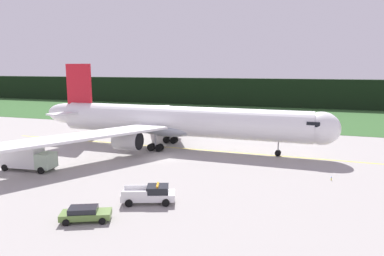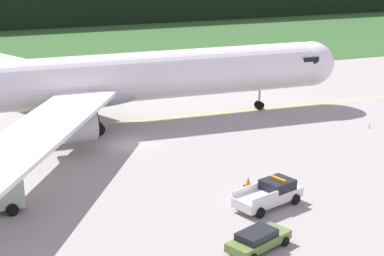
# 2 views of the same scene
# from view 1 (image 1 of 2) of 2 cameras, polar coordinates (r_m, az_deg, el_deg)

# --- Properties ---
(ground) EXTENTS (320.00, 320.00, 0.00)m
(ground) POSITION_cam_1_polar(r_m,az_deg,el_deg) (53.49, -5.02, -4.89)
(ground) COLOR #989490
(grass_verge) EXTENTS (320.00, 49.28, 0.04)m
(grass_verge) POSITION_cam_1_polar(r_m,az_deg,el_deg) (103.05, 6.51, 2.20)
(grass_verge) COLOR #2E5627
(grass_verge) RESTS_ON ground
(distant_tree_line) EXTENTS (288.00, 4.15, 9.61)m
(distant_tree_line) POSITION_cam_1_polar(r_m,az_deg,el_deg) (126.51, 8.81, 5.72)
(distant_tree_line) COLOR black
(distant_tree_line) RESTS_ON ground
(taxiway_centerline_main) EXTENTS (67.83, 1.36, 0.01)m
(taxiway_centerline_main) POSITION_cam_1_polar(r_m,az_deg,el_deg) (59.84, -1.89, -3.27)
(taxiway_centerline_main) COLOR yellow
(taxiway_centerline_main) RESTS_ON ground
(airliner) EXTENTS (51.55, 52.76, 14.11)m
(airliner) POSITION_cam_1_polar(r_m,az_deg,el_deg) (59.34, -2.77, 1.02)
(airliner) COLOR white
(airliner) RESTS_ON ground
(ops_pickup_truck) EXTENTS (5.70, 3.69, 1.94)m
(ops_pickup_truck) POSITION_cam_1_polar(r_m,az_deg,el_deg) (36.41, -6.72, -10.55)
(ops_pickup_truck) COLOR white
(ops_pickup_truck) RESTS_ON ground
(catering_truck) EXTENTS (7.36, 3.21, 3.59)m
(catering_truck) POSITION_cam_1_polar(r_m,az_deg,el_deg) (51.86, -25.07, -4.19)
(catering_truck) COLOR #A3BCA0
(catering_truck) RESTS_ON ground
(staff_car) EXTENTS (4.72, 3.38, 1.30)m
(staff_car) POSITION_cam_1_polar(r_m,az_deg,el_deg) (33.64, -16.83, -13.04)
(staff_car) COLOR olive
(staff_car) RESTS_ON ground
(apron_cone) EXTENTS (0.62, 0.62, 0.78)m
(apron_cone) POSITION_cam_1_polar(r_m,az_deg,el_deg) (39.82, -4.32, -9.50)
(apron_cone) COLOR black
(apron_cone) RESTS_ON ground
(taxiway_edge_light_east) EXTENTS (0.12, 0.12, 0.47)m
(taxiway_edge_light_east) POSITION_cam_1_polar(r_m,az_deg,el_deg) (46.31, 21.53, -7.56)
(taxiway_edge_light_east) COLOR yellow
(taxiway_edge_light_east) RESTS_ON ground
(taxiway_edge_light_west) EXTENTS (0.12, 0.12, 0.51)m
(taxiway_edge_light_west) POSITION_cam_1_polar(r_m,az_deg,el_deg) (63.50, -25.86, -3.25)
(taxiway_edge_light_west) COLOR yellow
(taxiway_edge_light_west) RESTS_ON ground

